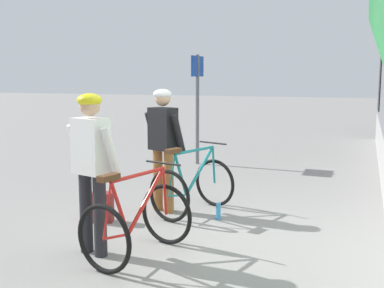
{
  "coord_description": "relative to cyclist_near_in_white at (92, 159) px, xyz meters",
  "views": [
    {
      "loc": [
        1.48,
        -5.22,
        1.94
      ],
      "look_at": [
        -0.66,
        0.64,
        1.05
      ],
      "focal_mm": 44.64,
      "sensor_mm": 36.0,
      "label": 1
    }
  ],
  "objects": [
    {
      "name": "platform_sign_post",
      "position": [
        -0.74,
        5.51,
        0.57
      ],
      "size": [
        0.08,
        0.7,
        2.4
      ],
      "color": "#595B60",
      "rests_on": "ground"
    },
    {
      "name": "bicycle_far_teal",
      "position": [
        0.49,
        1.83,
        -0.65
      ],
      "size": [
        1.02,
        1.24,
        0.99
      ],
      "color": "black",
      "rests_on": "ground"
    },
    {
      "name": "bicycle_near_red",
      "position": [
        0.5,
        0.06,
        -0.65
      ],
      "size": [
        0.94,
        1.21,
        0.99
      ],
      "color": "black",
      "rests_on": "ground"
    },
    {
      "name": "cyclist_near_in_white",
      "position": [
        0.0,
        0.0,
        0.0
      ],
      "size": [
        0.66,
        0.41,
        1.76
      ],
      "color": "#232328",
      "rests_on": "ground"
    },
    {
      "name": "cyclist_far_in_dark",
      "position": [
        0.05,
        1.8,
        0.0
      ],
      "size": [
        0.66,
        0.46,
        1.76
      ],
      "color": "#935B2D",
      "rests_on": "ground"
    },
    {
      "name": "backpack_on_platform",
      "position": [
        -0.52,
        1.05,
        -0.85
      ],
      "size": [
        0.32,
        0.25,
        0.4
      ],
      "primitive_type": "cube",
      "rotation": [
        0.0,
        0.0,
        0.29
      ],
      "color": "maroon",
      "rests_on": "ground"
    },
    {
      "name": "ground_plane",
      "position": [
        1.26,
        0.86,
        -1.05
      ],
      "size": [
        80.0,
        80.0,
        0.0
      ],
      "primitive_type": "plane",
      "color": "gray"
    },
    {
      "name": "water_bottle_near_the_bikes",
      "position": [
        0.92,
        1.68,
        -0.94
      ],
      "size": [
        0.06,
        0.06,
        0.23
      ],
      "primitive_type": "cylinder",
      "color": "#338CCC",
      "rests_on": "ground"
    }
  ]
}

